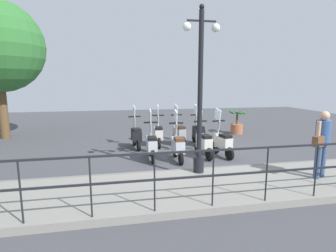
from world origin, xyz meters
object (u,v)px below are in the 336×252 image
scooter_near_2 (178,145)px  scooter_far_0 (198,133)px  potted_palm (237,124)px  scooter_far_1 (179,133)px  scooter_far_3 (136,135)px  scooter_near_0 (223,142)px  scooter_far_2 (159,133)px  pedestrian_with_bag (322,139)px  scooter_near_1 (204,143)px  scooter_near_3 (152,144)px  lamp_post_near (200,102)px

scooter_near_2 → scooter_far_0: (1.83, -1.22, 0.00)m
potted_palm → scooter_far_1: 3.55m
scooter_near_2 → scooter_far_3: same height
scooter_near_0 → scooter_far_2: bearing=35.3°
pedestrian_with_bag → scooter_near_0: bearing=6.4°
scooter_far_0 → scooter_near_1: bearing=165.8°
scooter_near_0 → scooter_far_1: bearing=19.6°
scooter_near_0 → scooter_far_1: 2.07m
pedestrian_with_bag → scooter_far_3: size_ratio=1.03×
scooter_near_2 → scooter_near_0: bearing=-82.6°
scooter_near_3 → scooter_far_1: bearing=-34.7°
scooter_near_0 → scooter_near_2: 1.53m
scooter_far_2 → potted_palm: bearing=-62.0°
potted_palm → scooter_far_2: 4.27m
scooter_near_1 → scooter_far_1: 1.79m
scooter_far_1 → lamp_post_near: bearing=166.5°
scooter_far_0 → potted_palm: bearing=-56.3°
scooter_near_0 → pedestrian_with_bag: bearing=-162.5°
pedestrian_with_bag → scooter_near_1: 3.34m
scooter_far_2 → scooter_far_3: size_ratio=1.00×
scooter_far_2 → scooter_near_2: bearing=-166.4°
pedestrian_with_bag → scooter_far_2: bearing=14.6°
scooter_near_2 → scooter_near_3: size_ratio=1.00×
scooter_near_1 → scooter_near_3: size_ratio=1.00×
lamp_post_near → pedestrian_with_bag: 2.95m
lamp_post_near → scooter_near_1: bearing=-22.4°
potted_palm → scooter_near_0: bearing=148.1°
lamp_post_near → scooter_far_2: bearing=7.8°
scooter_near_3 → lamp_post_near: bearing=-149.3°
potted_palm → scooter_near_0: size_ratio=0.69×
pedestrian_with_bag → scooter_near_1: pedestrian_with_bag is taller
lamp_post_near → scooter_near_3: 2.46m
lamp_post_near → scooter_near_2: 2.06m
scooter_near_3 → scooter_far_0: bearing=-49.9°
scooter_far_3 → potted_palm: bearing=-75.6°
scooter_near_2 → scooter_near_3: 0.82m
scooter_near_1 → scooter_far_2: bearing=27.4°
lamp_post_near → potted_palm: (5.08, -3.47, -1.46)m
potted_palm → pedestrian_with_bag: bearing=172.4°
scooter_near_0 → scooter_far_1: (1.80, 1.01, 0.00)m
pedestrian_with_bag → scooter_far_0: pedestrian_with_bag is taller
scooter_far_0 → scooter_far_1: bearing=76.0°
scooter_near_0 → scooter_near_1: bearing=75.8°
scooter_far_2 → scooter_far_0: bearing=-89.9°
scooter_near_3 → scooter_far_1: 2.11m
lamp_post_near → pedestrian_with_bag: size_ratio=2.51×
scooter_far_0 → scooter_near_3: bearing=125.3°
scooter_far_0 → scooter_far_3: 2.36m
lamp_post_near → scooter_near_3: (1.76, 0.95, -1.43)m
potted_palm → scooter_far_2: size_ratio=0.69×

